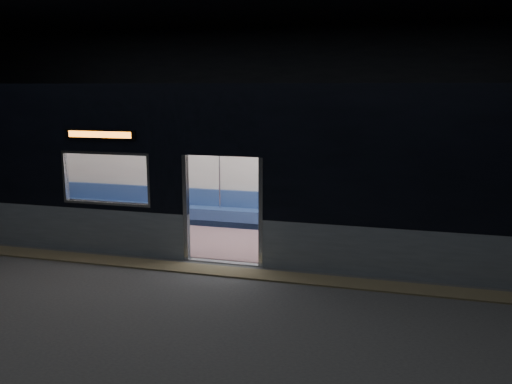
% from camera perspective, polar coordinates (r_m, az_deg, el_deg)
% --- Properties ---
extents(station_floor, '(24.00, 14.00, 0.01)m').
position_cam_1_polar(station_floor, '(9.47, -5.49, -9.42)').
color(station_floor, '#47494C').
rests_on(station_floor, ground).
extents(station_envelope, '(24.00, 14.00, 5.00)m').
position_cam_1_polar(station_envelope, '(8.87, -5.94, 13.36)').
color(station_envelope, black).
rests_on(station_envelope, station_floor).
extents(tactile_strip, '(22.80, 0.50, 0.03)m').
position_cam_1_polar(tactile_strip, '(9.94, -4.36, -8.25)').
color(tactile_strip, '#8C7F59').
rests_on(tactile_strip, station_floor).
extents(metro_car, '(18.00, 3.04, 3.35)m').
position_cam_1_polar(metro_car, '(11.37, -1.15, 3.74)').
color(metro_car, '#929FAE').
rests_on(metro_car, station_floor).
extents(passenger, '(0.41, 0.66, 1.30)m').
position_cam_1_polar(passenger, '(12.17, 8.33, -1.03)').
color(passenger, black).
rests_on(passenger, metro_car).
extents(handbag, '(0.26, 0.22, 0.12)m').
position_cam_1_polar(handbag, '(12.00, 8.05, -1.73)').
color(handbag, black).
rests_on(handbag, passenger).
extents(transit_map, '(0.92, 0.03, 0.60)m').
position_cam_1_polar(transit_map, '(12.28, 14.03, 2.09)').
color(transit_map, white).
rests_on(transit_map, metro_car).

